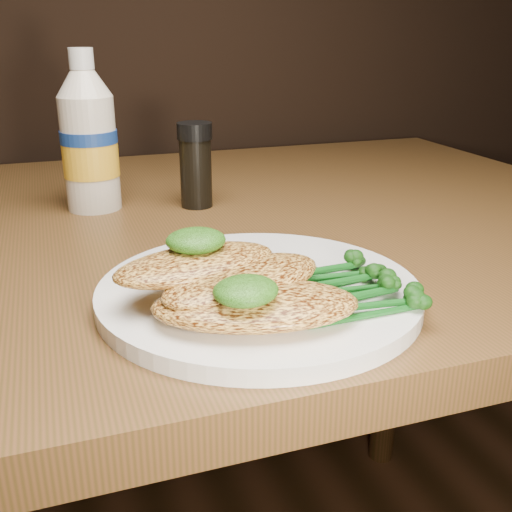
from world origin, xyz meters
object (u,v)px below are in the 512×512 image
object	(u,v)px
plate	(259,292)
pepper_grinder	(196,165)
mayo_bottle	(88,131)
dining_table	(186,470)

from	to	relation	value
plate	pepper_grinder	xyz separation A→B (m)	(0.02, 0.30, 0.05)
mayo_bottle	plate	bearing A→B (deg)	-72.33
pepper_grinder	dining_table	bearing A→B (deg)	-132.37
dining_table	mayo_bottle	size ratio (longest dim) A/B	6.16
plate	mayo_bottle	size ratio (longest dim) A/B	1.40
plate	pepper_grinder	world-z (taller)	pepper_grinder
mayo_bottle	dining_table	bearing A→B (deg)	-42.46
plate	mayo_bottle	bearing A→B (deg)	107.67
dining_table	pepper_grinder	bearing A→B (deg)	47.63
plate	pepper_grinder	bearing A→B (deg)	86.25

